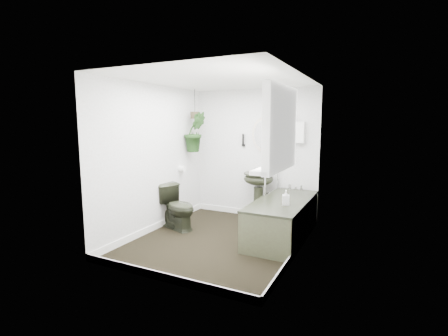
% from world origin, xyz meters
% --- Properties ---
extents(floor, '(2.30, 2.80, 0.02)m').
position_xyz_m(floor, '(0.00, 0.00, -0.01)').
color(floor, black).
rests_on(floor, ground).
extents(ceiling, '(2.30, 2.80, 0.02)m').
position_xyz_m(ceiling, '(0.00, 0.00, 2.31)').
color(ceiling, white).
rests_on(ceiling, ground).
extents(wall_back, '(2.30, 0.02, 2.30)m').
position_xyz_m(wall_back, '(0.00, 1.41, 1.15)').
color(wall_back, white).
rests_on(wall_back, ground).
extents(wall_front, '(2.30, 0.02, 2.30)m').
position_xyz_m(wall_front, '(0.00, -1.41, 1.15)').
color(wall_front, white).
rests_on(wall_front, ground).
extents(wall_left, '(0.02, 2.80, 2.30)m').
position_xyz_m(wall_left, '(-1.16, 0.00, 1.15)').
color(wall_left, white).
rests_on(wall_left, ground).
extents(wall_right, '(0.02, 2.80, 2.30)m').
position_xyz_m(wall_right, '(1.16, 0.00, 1.15)').
color(wall_right, white).
rests_on(wall_right, ground).
extents(skirting, '(2.30, 2.80, 0.10)m').
position_xyz_m(skirting, '(0.00, 0.00, 0.05)').
color(skirting, white).
rests_on(skirting, floor).
extents(bathtub, '(0.72, 1.72, 0.58)m').
position_xyz_m(bathtub, '(0.80, 0.50, 0.29)').
color(bathtub, black).
rests_on(bathtub, floor).
extents(bath_screen, '(0.04, 0.72, 1.40)m').
position_xyz_m(bath_screen, '(0.47, 0.99, 1.28)').
color(bath_screen, silver).
rests_on(bath_screen, bathtub).
extents(shower_box, '(0.20, 0.10, 0.35)m').
position_xyz_m(shower_box, '(0.80, 1.34, 1.55)').
color(shower_box, white).
rests_on(shower_box, wall_back).
extents(oval_mirror, '(0.46, 0.03, 0.62)m').
position_xyz_m(oval_mirror, '(0.19, 1.37, 1.50)').
color(oval_mirror, beige).
rests_on(oval_mirror, wall_back).
extents(wall_sconce, '(0.04, 0.04, 0.22)m').
position_xyz_m(wall_sconce, '(-0.21, 1.36, 1.40)').
color(wall_sconce, black).
rests_on(wall_sconce, wall_back).
extents(toilet_roll_holder, '(0.11, 0.11, 0.11)m').
position_xyz_m(toilet_roll_holder, '(-1.10, 0.70, 0.90)').
color(toilet_roll_holder, white).
rests_on(toilet_roll_holder, wall_left).
extents(window_recess, '(0.08, 1.00, 0.90)m').
position_xyz_m(window_recess, '(1.09, -0.70, 1.65)').
color(window_recess, white).
rests_on(window_recess, wall_right).
extents(window_sill, '(0.18, 1.00, 0.04)m').
position_xyz_m(window_sill, '(1.02, -0.70, 1.23)').
color(window_sill, white).
rests_on(window_sill, wall_right).
extents(window_blinds, '(0.01, 0.86, 0.76)m').
position_xyz_m(window_blinds, '(1.04, -0.70, 1.65)').
color(window_blinds, white).
rests_on(window_blinds, wall_right).
extents(toilet, '(0.79, 0.62, 0.71)m').
position_xyz_m(toilet, '(-0.85, 0.17, 0.36)').
color(toilet, black).
rests_on(toilet, floor).
extents(pedestal_sink, '(0.60, 0.54, 0.86)m').
position_xyz_m(pedestal_sink, '(0.19, 1.10, 0.43)').
color(pedestal_sink, black).
rests_on(pedestal_sink, floor).
extents(sill_plant, '(0.24, 0.23, 0.22)m').
position_xyz_m(sill_plant, '(0.97, -0.40, 1.36)').
color(sill_plant, black).
rests_on(sill_plant, window_sill).
extents(hanging_plant, '(0.50, 0.50, 0.71)m').
position_xyz_m(hanging_plant, '(-0.97, 0.95, 1.54)').
color(hanging_plant, black).
rests_on(hanging_plant, ceiling).
extents(soap_bottle, '(0.12, 0.12, 0.21)m').
position_xyz_m(soap_bottle, '(0.92, 0.22, 0.68)').
color(soap_bottle, black).
rests_on(soap_bottle, bathtub).
extents(hanging_pot, '(0.16, 0.16, 0.12)m').
position_xyz_m(hanging_pot, '(-0.97, 0.95, 1.84)').
color(hanging_pot, '#372F1E').
rests_on(hanging_pot, ceiling).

